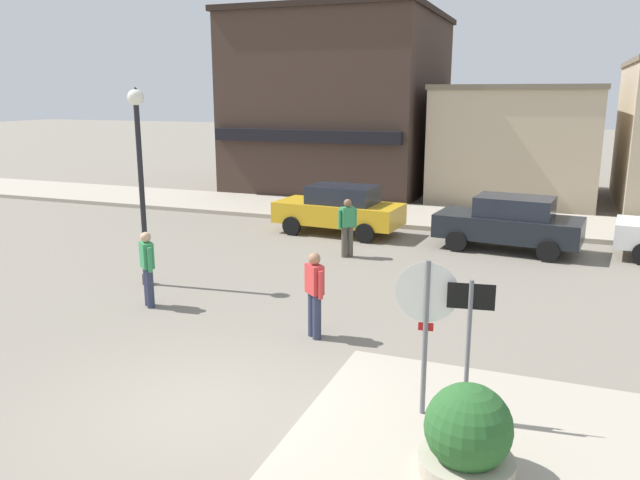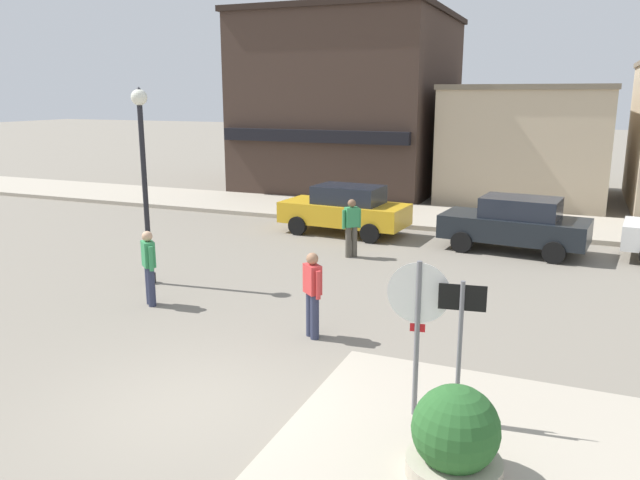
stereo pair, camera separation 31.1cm
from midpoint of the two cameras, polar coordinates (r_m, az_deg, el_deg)
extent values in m
plane|color=gray|center=(9.38, -10.22, -14.88)|extent=(160.00, 160.00, 0.00)
cube|color=#A89E8C|center=(8.17, 20.79, -19.59)|extent=(6.40, 4.80, 0.15)
cube|color=#A89E8C|center=(22.72, 10.44, 2.07)|extent=(80.00, 4.00, 0.15)
cylinder|color=slate|center=(8.47, 9.88, -9.45)|extent=(0.07, 0.07, 2.30)
cylinder|color=red|center=(8.24, 10.10, -4.78)|extent=(0.75, 0.12, 0.76)
cylinder|color=white|center=(8.22, 10.08, -4.81)|extent=(0.81, 0.13, 0.82)
cube|color=red|center=(8.39, 9.96, -7.90)|extent=(0.20, 0.04, 0.11)
cylinder|color=slate|center=(8.41, 13.64, -10.53)|extent=(0.06, 0.06, 2.10)
cube|color=black|center=(8.13, 13.97, -5.14)|extent=(0.60, 0.10, 0.34)
cube|color=white|center=(8.14, 13.97, -5.12)|extent=(0.54, 0.09, 0.29)
cube|color=black|center=(8.14, 13.98, -5.11)|extent=(0.34, 0.06, 0.08)
cylinder|color=#ADA38E|center=(7.77, 13.28, -20.00)|extent=(1.10, 1.10, 0.35)
sphere|color=#285B28|center=(7.48, 13.51, -16.46)|extent=(1.00, 1.00, 1.00)
cylinder|color=black|center=(14.90, -15.10, 3.95)|extent=(0.12, 0.12, 4.20)
cylinder|color=black|center=(15.33, -14.66, -3.37)|extent=(0.24, 0.24, 0.24)
sphere|color=white|center=(14.72, -15.62, 12.46)|extent=(0.36, 0.36, 0.36)
cone|color=black|center=(14.72, -15.66, 13.01)|extent=(0.32, 0.32, 0.18)
cube|color=gold|center=(19.93, 2.68, 2.47)|extent=(4.11, 1.99, 0.66)
cube|color=#1E232D|center=(19.76, 3.09, 4.17)|extent=(2.18, 1.54, 0.56)
cylinder|color=black|center=(19.79, -1.62, 1.31)|extent=(0.61, 0.22, 0.60)
cylinder|color=black|center=(21.27, 0.55, 2.16)|extent=(0.61, 0.22, 0.60)
cylinder|color=black|center=(18.76, 5.06, 0.60)|extent=(0.61, 0.22, 0.60)
cylinder|color=black|center=(20.32, 6.84, 1.54)|extent=(0.61, 0.22, 0.60)
cube|color=black|center=(18.55, 17.75, 1.04)|extent=(4.16, 2.12, 0.66)
cube|color=#1E232D|center=(18.41, 18.34, 2.84)|extent=(2.22, 1.61, 0.56)
cylinder|color=black|center=(18.09, 13.29, -0.18)|extent=(0.62, 0.24, 0.60)
cylinder|color=black|center=(19.69, 14.64, 0.82)|extent=(0.62, 0.24, 0.60)
cylinder|color=black|center=(17.62, 21.07, -1.08)|extent=(0.62, 0.24, 0.60)
cylinder|color=black|center=(19.27, 21.79, 0.03)|extent=(0.62, 0.24, 0.60)
cylinder|color=#2D334C|center=(13.74, -14.71, -3.97)|extent=(0.16, 0.16, 0.85)
cylinder|color=#2D334C|center=(13.58, -14.53, -4.17)|extent=(0.16, 0.16, 0.85)
cube|color=#338C51|center=(13.47, -14.79, -1.24)|extent=(0.42, 0.40, 0.54)
sphere|color=tan|center=(13.39, -14.89, 0.33)|extent=(0.22, 0.22, 0.22)
cylinder|color=#338C51|center=(13.70, -15.01, -1.23)|extent=(0.13, 0.13, 0.52)
cylinder|color=#338C51|center=(13.27, -14.54, -1.67)|extent=(0.13, 0.13, 0.52)
cylinder|color=#2D334C|center=(11.43, 0.30, -7.04)|extent=(0.16, 0.16, 0.85)
cylinder|color=#2D334C|center=(11.58, -0.12, -6.77)|extent=(0.16, 0.16, 0.85)
cube|color=#D13838|center=(11.29, 0.09, -3.59)|extent=(0.42, 0.40, 0.54)
sphere|color=#9E7051|center=(11.18, 0.09, -1.73)|extent=(0.22, 0.22, 0.22)
cylinder|color=#D13838|center=(11.11, 0.63, -4.14)|extent=(0.13, 0.13, 0.52)
cylinder|color=#D13838|center=(11.50, -0.43, -3.53)|extent=(0.13, 0.13, 0.52)
cylinder|color=#4C473D|center=(17.07, 3.13, -0.20)|extent=(0.16, 0.16, 0.85)
cylinder|color=#4C473D|center=(17.15, 3.68, -0.15)|extent=(0.16, 0.16, 0.85)
cube|color=#338C51|center=(16.96, 3.43, 2.11)|extent=(0.41, 0.41, 0.54)
sphere|color=brown|center=(16.89, 3.45, 3.37)|extent=(0.22, 0.22, 0.22)
cylinder|color=#338C51|center=(16.88, 2.72, 1.89)|extent=(0.13, 0.13, 0.52)
cylinder|color=#338C51|center=(17.06, 4.14, 1.99)|extent=(0.13, 0.13, 0.52)
cube|color=#3D2D26|center=(30.06, 3.23, 12.22)|extent=(8.55, 9.06, 7.72)
cube|color=black|center=(25.75, -0.32, 9.48)|extent=(8.12, 0.40, 0.50)
cube|color=black|center=(30.26, 3.33, 19.78)|extent=(8.81, 9.33, 0.24)
cube|color=tan|center=(28.41, 18.70, 8.27)|extent=(6.36, 7.73, 4.53)
cube|color=#716452|center=(28.33, 19.06, 13.03)|extent=(6.49, 7.88, 0.20)
camera|label=1|loc=(0.16, -89.29, 0.17)|focal=35.00mm
camera|label=2|loc=(0.16, 90.71, -0.17)|focal=35.00mm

